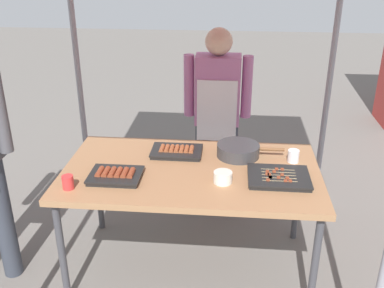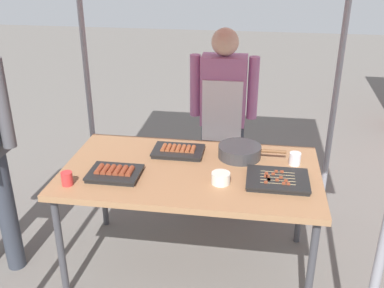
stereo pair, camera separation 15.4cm
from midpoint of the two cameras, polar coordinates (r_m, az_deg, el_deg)
ground_plane at (r=3.22m, az=-1.50°, el=-15.15°), size 18.00×18.00×0.00m
stall_table at (r=2.83m, az=-1.65°, el=-4.18°), size 1.60×0.90×0.75m
tray_grilled_sausages at (r=2.74m, az=-11.30°, el=-3.93°), size 0.31×0.24×0.05m
tray_meat_skewers at (r=2.71m, az=9.36°, el=-4.23°), size 0.37×0.29×0.04m
tray_pork_links at (r=2.99m, az=-3.43°, el=-0.95°), size 0.34×0.23×0.05m
cooking_wok at (r=2.96m, az=4.46°, el=-0.76°), size 0.44×0.28×0.08m
condiment_bowl at (r=2.64m, az=2.29°, el=-4.26°), size 0.11×0.11×0.07m
drink_cup_near_edge at (r=2.93m, az=11.31°, el=-1.53°), size 0.07×0.07×0.08m
drink_cup_by_wok at (r=2.69m, az=-17.10°, el=-4.70°), size 0.07×0.07×0.08m
vendor_woman at (r=3.49m, az=1.97°, el=4.59°), size 0.52×0.22×1.48m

